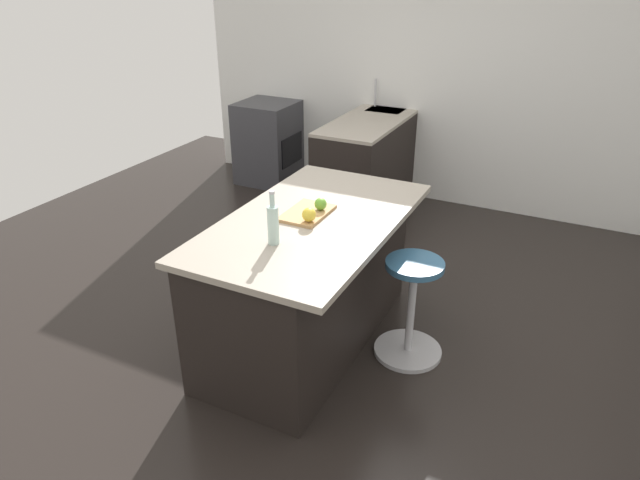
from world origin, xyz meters
TOP-DOWN VIEW (x-y plane):
  - ground_plane at (0.00, 0.00)m, footprint 6.85×6.85m
  - interior_partition_left at (-2.64, 0.00)m, footprint 0.15×4.96m
  - sink_cabinet at (-2.29, -0.34)m, footprint 1.93×0.60m
  - oven_range at (-2.29, -1.66)m, footprint 0.60×0.61m
  - kitchen_island at (0.21, 0.14)m, footprint 1.71×0.97m
  - stool_by_window at (0.06, 0.80)m, footprint 0.44×0.44m
  - cutting_board at (0.17, 0.13)m, footprint 0.36×0.24m
  - apple_green at (0.11, 0.19)m, footprint 0.08×0.08m
  - apple_yellow at (0.29, 0.20)m, footprint 0.08×0.08m
  - water_bottle at (0.60, 0.14)m, footprint 0.06×0.06m

SIDE VIEW (x-z plane):
  - ground_plane at x=0.00m, z-range 0.00..0.00m
  - stool_by_window at x=0.06m, z-range -0.02..0.66m
  - oven_range at x=-2.29m, z-range 0.00..0.90m
  - kitchen_island at x=0.21m, z-range 0.01..0.91m
  - sink_cabinet at x=-2.29m, z-range -0.13..1.08m
  - cutting_board at x=0.17m, z-range 0.90..0.92m
  - apple_green at x=0.11m, z-range 0.92..1.00m
  - apple_yellow at x=0.29m, z-range 0.92..1.01m
  - water_bottle at x=0.60m, z-range 0.87..1.18m
  - interior_partition_left at x=-2.64m, z-range 0.00..2.67m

